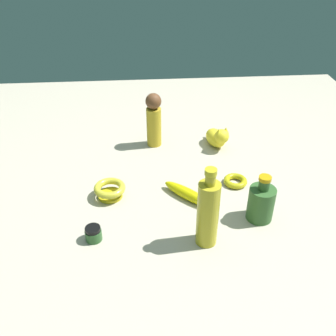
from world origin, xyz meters
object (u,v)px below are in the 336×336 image
object	(u,v)px
banana	(188,194)
bottle_short	(261,202)
bowl	(110,190)
bangle	(235,181)
nail_polish_jar	(93,234)
bottle_tall	(208,212)
person_figure_adult	(154,119)
cat_figurine	(217,137)

from	to	relation	value
banana	bottle_short	distance (m)	0.24
bottle_short	bowl	size ratio (longest dim) A/B	1.49
bottle_short	bangle	xyz separation A→B (m)	(-0.03, 0.18, -0.05)
bottle_short	nail_polish_jar	world-z (taller)	bottle_short
bangle	bowl	world-z (taller)	bowl
bangle	nail_polish_jar	xyz separation A→B (m)	(-0.47, -0.24, 0.01)
nail_polish_jar	bottle_short	bearing A→B (deg)	6.31
bottle_short	nail_polish_jar	distance (m)	0.50
bottle_tall	nail_polish_jar	size ratio (longest dim) A/B	5.18
person_figure_adult	cat_figurine	bearing A→B (deg)	-8.52
person_figure_adult	nail_polish_jar	distance (m)	0.57
banana	bottle_short	size ratio (longest dim) A/B	1.27
bowl	nail_polish_jar	size ratio (longest dim) A/B	2.16
cat_figurine	person_figure_adult	world-z (taller)	person_figure_adult
person_figure_adult	bottle_short	bearing A→B (deg)	-57.68
cat_figurine	nail_polish_jar	xyz separation A→B (m)	(-0.45, -0.49, -0.02)
cat_figurine	bangle	xyz separation A→B (m)	(0.02, -0.25, -0.03)
bowl	cat_figurine	bearing A→B (deg)	35.65
bottle_tall	bottle_short	distance (m)	0.20
cat_figurine	bowl	size ratio (longest dim) A/B	1.39
banana	bangle	world-z (taller)	banana
bottle_tall	bottle_short	xyz separation A→B (m)	(0.18, 0.09, -0.05)
banana	bottle_tall	distance (m)	0.22
cat_figurine	bowl	xyz separation A→B (m)	(-0.41, -0.29, -0.01)
banana	bottle_tall	bearing A→B (deg)	143.08
banana	person_figure_adult	distance (m)	0.39
person_figure_adult	nail_polish_jar	size ratio (longest dim) A/B	4.55
person_figure_adult	bangle	world-z (taller)	person_figure_adult
banana	bottle_tall	size ratio (longest dim) A/B	0.79
cat_figurine	person_figure_adult	size ratio (longest dim) A/B	0.66
cat_figurine	bowl	bearing A→B (deg)	-144.35
nail_polish_jar	person_figure_adult	bearing A→B (deg)	69.28
banana	bowl	bearing A→B (deg)	38.21
banana	bowl	size ratio (longest dim) A/B	1.89
bottle_tall	cat_figurine	bearing A→B (deg)	76.31
banana	bottle_short	xyz separation A→B (m)	(0.21, -0.11, 0.04)
bowl	bangle	bearing A→B (deg)	5.26
bottle_tall	nail_polish_jar	bearing A→B (deg)	174.19
cat_figurine	bottle_short	xyz separation A→B (m)	(0.05, -0.44, 0.02)
banana	bowl	world-z (taller)	bowl
banana	nail_polish_jar	distance (m)	0.34
cat_figurine	bottle_tall	world-z (taller)	bottle_tall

